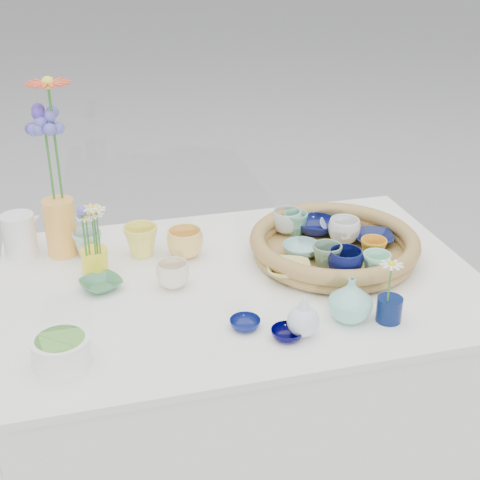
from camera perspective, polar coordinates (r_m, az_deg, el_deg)
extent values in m
imported|color=#0C134B|center=(2.00, 6.52, 1.17)|extent=(0.13, 0.13, 0.04)
imported|color=#0D1542|center=(1.96, 11.31, 0.12)|extent=(0.14, 0.14, 0.03)
imported|color=orange|center=(1.85, 11.29, -0.87)|extent=(0.08, 0.08, 0.07)
imported|color=#448150|center=(1.84, 7.92, -1.37)|extent=(0.12, 0.12, 0.03)
imported|color=slate|center=(1.79, 7.42, -1.48)|extent=(0.08, 0.08, 0.07)
imported|color=#8CBFBC|center=(1.86, 5.27, -0.82)|extent=(0.14, 0.14, 0.03)
imported|color=#B2C2BB|center=(1.98, 4.03, 1.59)|extent=(0.12, 0.12, 0.07)
imported|color=white|center=(1.94, 8.88, 0.77)|extent=(0.12, 0.12, 0.07)
imported|color=#88AED4|center=(2.02, 8.33, 1.16)|extent=(0.13, 0.13, 0.03)
imported|color=#090F47|center=(1.77, 8.96, -1.94)|extent=(0.10, 0.10, 0.07)
imported|color=#ECE371|center=(1.76, 4.18, -2.53)|extent=(0.15, 0.15, 0.03)
imported|color=#8CDCB6|center=(1.77, 11.54, -2.15)|extent=(0.09, 0.09, 0.07)
imported|color=#5DA989|center=(1.98, 4.75, 1.43)|extent=(0.09, 0.09, 0.07)
imported|color=#F1E556|center=(1.90, -8.44, -0.06)|extent=(0.12, 0.12, 0.09)
imported|color=#FAC864|center=(1.88, -4.71, -0.27)|extent=(0.13, 0.13, 0.08)
imported|color=#3F7E55|center=(1.77, -11.76, -3.72)|extent=(0.14, 0.14, 0.03)
imported|color=#F5E7C7|center=(1.74, -5.75, -2.96)|extent=(0.09, 0.09, 0.07)
imported|color=#0B1557|center=(1.58, 0.43, -7.16)|extent=(0.08, 0.08, 0.02)
imported|color=#A3C0B3|center=(1.92, -12.87, -0.36)|extent=(0.10, 0.10, 0.08)
imported|color=#020035|center=(1.55, 4.04, -7.98)|extent=(0.09, 0.09, 0.02)
imported|color=#81D0BE|center=(1.61, 9.41, -4.99)|extent=(0.11, 0.11, 0.11)
cylinder|color=#081645|center=(1.63, 12.61, -5.79)|extent=(0.07, 0.07, 0.06)
cylinder|color=#F7AB45|center=(1.94, -15.05, 1.06)|extent=(0.11, 0.11, 0.16)
cylinder|color=yellow|center=(1.83, -12.27, -1.85)|extent=(0.08, 0.08, 0.08)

